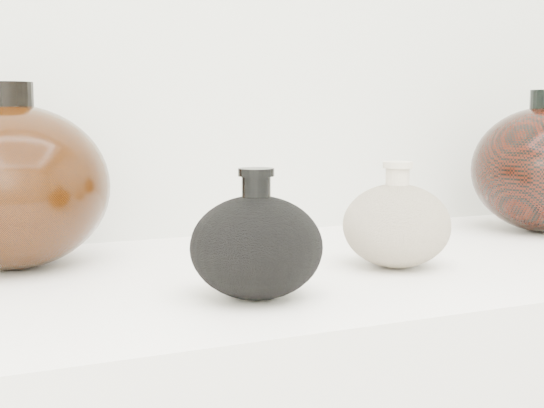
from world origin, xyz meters
name	(u,v)px	position (x,y,z in m)	size (l,w,h in m)	color
black_gourd_vase	(256,246)	(-0.09, 0.83, 0.95)	(0.16, 0.16, 0.13)	black
cream_gourd_vase	(397,225)	(0.11, 0.90, 0.95)	(0.15, 0.15, 0.12)	beige
left_round_pot	(12,186)	(-0.29, 1.08, 1.00)	(0.28, 0.28, 0.21)	black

